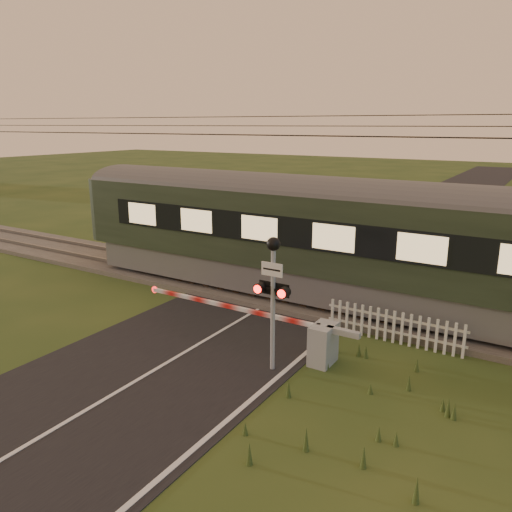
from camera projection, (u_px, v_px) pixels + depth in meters
The scene contains 7 objects.
ground at pixel (157, 369), 12.30m from camera, with size 160.00×160.00×0.00m, color #283F18.
road at pixel (151, 373), 12.09m from camera, with size 6.00×140.00×0.03m.
track_bed at pixel (283, 293), 17.63m from camera, with size 140.00×3.40×0.39m.
overhead_wires at pixel (286, 128), 16.18m from camera, with size 120.00×0.62×0.62m.
boom_gate at pixel (311, 339), 12.64m from camera, with size 6.67×0.80×1.07m.
crossing_signal at pixel (273, 281), 11.71m from camera, with size 0.85×0.35×3.34m.
picket_fence at pixel (394, 327), 13.69m from camera, with size 3.87×0.08×0.93m.
Camera 1 is at (7.95, -8.22, 5.86)m, focal length 35.00 mm.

